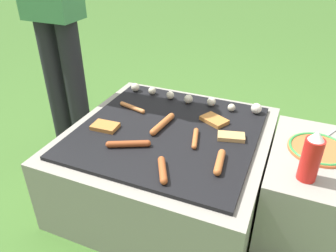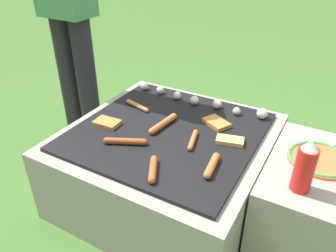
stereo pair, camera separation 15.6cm
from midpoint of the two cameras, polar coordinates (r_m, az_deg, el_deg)
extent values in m
plane|color=#3D6628|center=(1.81, 2.51, -11.64)|extent=(14.00, 14.00, 0.00)
cube|color=gray|center=(1.69, 2.66, -6.81)|extent=(0.94, 0.94, 0.38)
cube|color=black|center=(1.57, 2.83, -0.99)|extent=(0.83, 0.83, 0.02)
cube|color=gray|center=(1.62, 25.71, -11.99)|extent=(0.38, 0.60, 0.40)
cylinder|color=black|center=(2.13, -14.74, 7.35)|extent=(0.12, 0.12, 0.82)
cylinder|color=black|center=(2.04, -11.72, 6.64)|extent=(0.12, 0.12, 0.82)
cylinder|color=#B7602D|center=(1.48, 7.36, -2.50)|extent=(0.06, 0.14, 0.02)
sphere|color=#B7602D|center=(1.54, 7.73, -1.13)|extent=(0.02, 0.02, 0.02)
sphere|color=#B7602D|center=(1.42, 6.96, -3.97)|extent=(0.02, 0.02, 0.02)
cylinder|color=#C6753D|center=(1.76, -2.85, 3.50)|extent=(0.15, 0.06, 0.02)
sphere|color=#C6753D|center=(1.81, -4.49, 4.26)|extent=(0.02, 0.02, 0.02)
sphere|color=#C6753D|center=(1.71, -1.12, 2.70)|extent=(0.02, 0.02, 0.02)
cylinder|color=#B7602D|center=(1.59, 1.99, 0.36)|extent=(0.05, 0.18, 0.03)
sphere|color=#B7602D|center=(1.52, 0.09, -1.03)|extent=(0.03, 0.03, 0.03)
sphere|color=#B7602D|center=(1.65, 3.73, 1.63)|extent=(0.03, 0.03, 0.03)
cylinder|color=#A34C23|center=(1.29, 0.83, -7.64)|extent=(0.09, 0.13, 0.03)
sphere|color=#A34C23|center=(1.35, 0.87, -5.89)|extent=(0.03, 0.03, 0.03)
sphere|color=#A34C23|center=(1.24, 0.78, -9.53)|extent=(0.03, 0.03, 0.03)
cylinder|color=#93421E|center=(1.46, -4.43, -2.75)|extent=(0.17, 0.10, 0.03)
sphere|color=#93421E|center=(1.45, -1.09, -2.88)|extent=(0.03, 0.03, 0.03)
sphere|color=#93421E|center=(1.47, -7.72, -2.62)|extent=(0.03, 0.03, 0.03)
cylinder|color=#B7602D|center=(1.33, 11.03, -6.87)|extent=(0.05, 0.14, 0.03)
sphere|color=#B7602D|center=(1.39, 11.64, -5.30)|extent=(0.03, 0.03, 0.03)
sphere|color=#B7602D|center=(1.28, 10.36, -8.56)|extent=(0.03, 0.03, 0.03)
cube|color=#B27033|center=(1.62, -7.89, 0.50)|extent=(0.13, 0.09, 0.02)
cube|color=#B27033|center=(1.63, 11.13, 0.48)|extent=(0.15, 0.13, 0.02)
cube|color=tan|center=(1.51, 13.67, -2.57)|extent=(0.14, 0.09, 0.02)
sphere|color=beige|center=(1.96, -1.86, 6.94)|extent=(0.05, 0.05, 0.05)
sphere|color=beige|center=(1.91, 0.97, 6.21)|extent=(0.04, 0.04, 0.04)
sphere|color=beige|center=(1.85, 4.03, 5.26)|extent=(0.04, 0.04, 0.04)
sphere|color=beige|center=(1.80, 7.11, 4.42)|extent=(0.05, 0.05, 0.05)
sphere|color=beige|center=(1.78, 11.06, 3.70)|extent=(0.05, 0.05, 0.05)
sphere|color=beige|center=(1.74, 14.39, 2.45)|extent=(0.04, 0.04, 0.04)
sphere|color=silver|center=(1.74, 18.57, 2.01)|extent=(0.05, 0.05, 0.05)
cylinder|color=orange|center=(1.53, 27.61, -5.30)|extent=(0.26, 0.26, 0.01)
torus|color=#338C3F|center=(1.53, 27.65, -5.16)|extent=(0.25, 0.25, 0.01)
cylinder|color=red|center=(1.30, 25.85, -6.99)|extent=(0.07, 0.07, 0.18)
cone|color=white|center=(1.24, 26.95, -3.08)|extent=(0.06, 0.06, 0.04)
camera|label=1|loc=(0.08, -87.14, 1.70)|focal=35.00mm
camera|label=2|loc=(0.08, 92.86, -1.70)|focal=35.00mm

